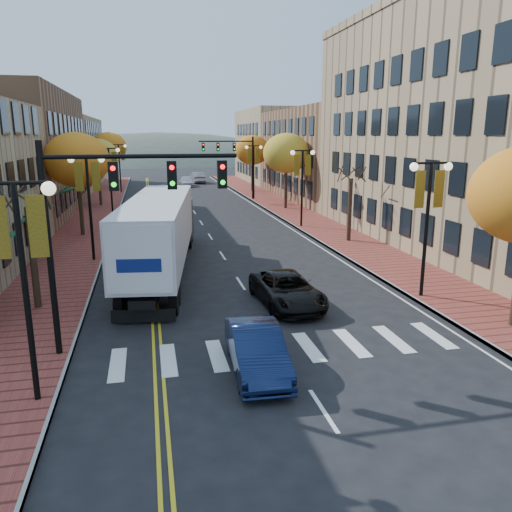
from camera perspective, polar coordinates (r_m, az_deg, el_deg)
ground at (r=15.68m, az=5.15°, el=-13.51°), size 200.00×200.00×0.00m
sidewalk_left at (r=46.57m, az=-18.00°, el=4.24°), size 4.00×85.00×0.15m
sidewalk_right at (r=48.20m, az=3.87°, el=5.18°), size 4.00×85.00×0.15m
building_left_mid at (r=50.92m, az=-27.21°, el=10.32°), size 12.00×24.00×11.00m
building_left_far at (r=75.40m, az=-22.41°, el=10.82°), size 12.00×26.00×9.50m
building_right_near at (r=37.11m, az=26.30°, el=12.83°), size 15.00×28.00×15.00m
building_right_mid at (r=59.84m, az=10.31°, el=11.37°), size 15.00×24.00×10.00m
building_right_far at (r=80.59m, az=4.23°, el=12.44°), size 15.00×20.00×11.00m
tree_left_a at (r=22.34m, az=-24.12°, el=-0.22°), size 0.28×0.28×4.20m
tree_left_b at (r=37.62m, az=-19.80°, el=10.27°), size 4.48×4.48×7.21m
tree_left_c at (r=53.53m, az=-17.65°, el=10.78°), size 4.16×4.16×6.69m
tree_left_d at (r=71.46m, az=-16.43°, el=11.86°), size 4.61×4.61×7.42m
tree_right_b at (r=34.34m, az=10.66°, el=5.22°), size 0.28×0.28×4.20m
tree_right_c at (r=49.15m, az=3.48°, el=11.64°), size 4.48×4.48×7.21m
tree_right_d at (r=64.69m, az=-0.44°, el=12.00°), size 4.35×4.35×7.00m
lamp_left_a at (r=13.96m, az=-25.27°, el=0.54°), size 1.96×0.36×6.05m
lamp_left_b at (r=29.60m, az=-18.61°, el=7.41°), size 1.96×0.36×6.05m
lamp_left_c at (r=47.48m, az=-16.38°, el=9.66°), size 1.96×0.36×6.05m
lamp_left_d at (r=65.43m, az=-15.36°, el=10.67°), size 1.96×0.36×6.05m
lamp_right_a at (r=22.79m, az=19.10°, el=5.71°), size 1.96×0.36×6.05m
lamp_right_b at (r=39.21m, az=5.32°, el=9.42°), size 1.96×0.36×6.05m
lamp_right_c at (r=56.60m, az=-0.26°, el=10.76°), size 1.96×0.36×6.05m
traffic_mast_near at (r=16.48m, az=-16.36°, el=5.35°), size 6.10×0.35×7.00m
traffic_mast_far at (r=56.18m, az=-2.32°, el=11.37°), size 6.10×0.34×7.00m
semi_truck at (r=26.70m, az=-10.75°, el=3.17°), size 4.78×16.64×4.11m
navy_sedan at (r=15.61m, az=0.08°, el=-10.66°), size 1.70×4.42×1.44m
black_suv at (r=21.46m, az=3.55°, el=-3.87°), size 2.58×5.12×1.39m
car_far_white at (r=62.44m, az=-10.59°, el=7.43°), size 1.69×3.82×1.28m
car_far_silver at (r=72.95m, az=-7.95°, el=8.41°), size 1.94×4.54×1.31m
car_far_oncoming at (r=78.12m, az=-6.68°, el=8.90°), size 2.00×5.04×1.63m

